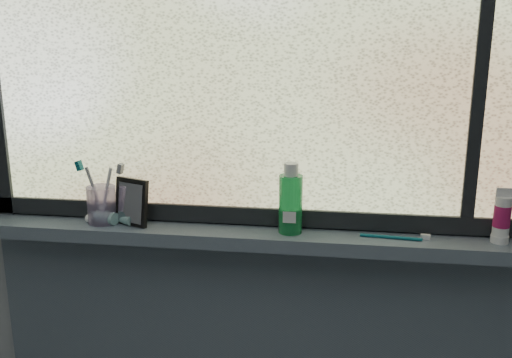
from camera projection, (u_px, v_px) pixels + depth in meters
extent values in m
cube|color=#9EA3A8|center=(254.00, 146.00, 1.64)|extent=(3.00, 0.01, 2.50)
cube|color=slate|center=(250.00, 237.00, 1.64)|extent=(1.62, 0.14, 0.04)
cube|color=silver|center=(252.00, 47.00, 1.55)|extent=(1.50, 0.01, 1.00)
cube|color=black|center=(252.00, 215.00, 1.67)|extent=(1.60, 0.03, 0.05)
cube|color=black|center=(483.00, 48.00, 1.46)|extent=(0.03, 0.03, 1.00)
cube|color=black|center=(132.00, 202.00, 1.66)|extent=(0.12, 0.09, 0.14)
cylinder|color=#C0A9DF|center=(102.00, 205.00, 1.68)|extent=(0.10, 0.10, 0.11)
cylinder|color=green|center=(291.00, 198.00, 1.59)|extent=(0.09, 0.09, 0.17)
cylinder|color=silver|center=(502.00, 214.00, 1.52)|extent=(0.05, 0.05, 0.11)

